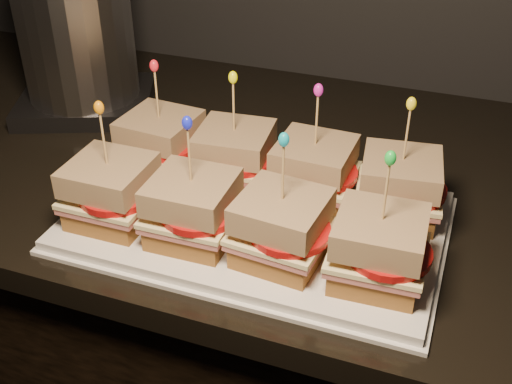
% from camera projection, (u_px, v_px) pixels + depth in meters
% --- Properties ---
extents(granite_slab, '(2.66, 0.71, 0.04)m').
position_uv_depth(granite_slab, '(452.00, 205.00, 0.92)').
color(granite_slab, black).
rests_on(granite_slab, cabinet).
extents(platter, '(0.47, 0.29, 0.02)m').
position_uv_depth(platter, '(256.00, 222.00, 0.83)').
color(platter, white).
rests_on(platter, granite_slab).
extents(platter_rim, '(0.48, 0.30, 0.01)m').
position_uv_depth(platter_rim, '(256.00, 225.00, 0.84)').
color(platter_rim, white).
rests_on(platter_rim, granite_slab).
extents(sandwich_0_bread_bot, '(0.10, 0.10, 0.03)m').
position_uv_depth(sandwich_0_bread_bot, '(163.00, 160.00, 0.92)').
color(sandwich_0_bread_bot, brown).
rests_on(sandwich_0_bread_bot, platter).
extents(sandwich_0_ham, '(0.11, 0.11, 0.01)m').
position_uv_depth(sandwich_0_ham, '(162.00, 150.00, 0.92)').
color(sandwich_0_ham, '#BC5154').
rests_on(sandwich_0_ham, sandwich_0_bread_bot).
extents(sandwich_0_cheese, '(0.11, 0.11, 0.01)m').
position_uv_depth(sandwich_0_cheese, '(161.00, 145.00, 0.91)').
color(sandwich_0_cheese, '#FFF2AB').
rests_on(sandwich_0_cheese, sandwich_0_ham).
extents(sandwich_0_tomato, '(0.09, 0.09, 0.01)m').
position_uv_depth(sandwich_0_tomato, '(167.00, 144.00, 0.90)').
color(sandwich_0_tomato, '#B71111').
rests_on(sandwich_0_tomato, sandwich_0_cheese).
extents(sandwich_0_bread_top, '(0.10, 0.10, 0.03)m').
position_uv_depth(sandwich_0_bread_top, '(160.00, 127.00, 0.90)').
color(sandwich_0_bread_top, '#5C2C12').
rests_on(sandwich_0_bread_top, sandwich_0_tomato).
extents(sandwich_0_pick, '(0.00, 0.00, 0.09)m').
position_uv_depth(sandwich_0_pick, '(157.00, 97.00, 0.87)').
color(sandwich_0_pick, tan).
rests_on(sandwich_0_pick, sandwich_0_bread_top).
extents(sandwich_0_frill, '(0.01, 0.01, 0.02)m').
position_uv_depth(sandwich_0_frill, '(154.00, 66.00, 0.85)').
color(sandwich_0_frill, red).
rests_on(sandwich_0_frill, sandwich_0_pick).
extents(sandwich_1_bread_bot, '(0.10, 0.10, 0.03)m').
position_uv_depth(sandwich_1_bread_bot, '(235.00, 174.00, 0.89)').
color(sandwich_1_bread_bot, brown).
rests_on(sandwich_1_bread_bot, platter).
extents(sandwich_1_ham, '(0.11, 0.11, 0.01)m').
position_uv_depth(sandwich_1_ham, '(235.00, 163.00, 0.88)').
color(sandwich_1_ham, '#BC5154').
rests_on(sandwich_1_ham, sandwich_1_bread_bot).
extents(sandwich_1_cheese, '(0.11, 0.11, 0.01)m').
position_uv_depth(sandwich_1_cheese, '(235.00, 159.00, 0.88)').
color(sandwich_1_cheese, '#FFF2AB').
rests_on(sandwich_1_cheese, sandwich_1_ham).
extents(sandwich_1_tomato, '(0.09, 0.09, 0.01)m').
position_uv_depth(sandwich_1_tomato, '(241.00, 158.00, 0.87)').
color(sandwich_1_tomato, '#B71111').
rests_on(sandwich_1_tomato, sandwich_1_cheese).
extents(sandwich_1_bread_top, '(0.10, 0.10, 0.03)m').
position_uv_depth(sandwich_1_bread_top, '(234.00, 141.00, 0.86)').
color(sandwich_1_bread_top, '#5C2C12').
rests_on(sandwich_1_bread_top, sandwich_1_tomato).
extents(sandwich_1_pick, '(0.00, 0.00, 0.09)m').
position_uv_depth(sandwich_1_pick, '(234.00, 109.00, 0.84)').
color(sandwich_1_pick, tan).
rests_on(sandwich_1_pick, sandwich_1_bread_top).
extents(sandwich_1_frill, '(0.01, 0.01, 0.02)m').
position_uv_depth(sandwich_1_frill, '(233.00, 77.00, 0.81)').
color(sandwich_1_frill, '#ECF109').
rests_on(sandwich_1_frill, sandwich_1_pick).
extents(sandwich_2_bread_bot, '(0.10, 0.10, 0.03)m').
position_uv_depth(sandwich_2_bread_bot, '(313.00, 189.00, 0.86)').
color(sandwich_2_bread_bot, brown).
rests_on(sandwich_2_bread_bot, platter).
extents(sandwich_2_ham, '(0.11, 0.10, 0.01)m').
position_uv_depth(sandwich_2_ham, '(313.00, 178.00, 0.85)').
color(sandwich_2_ham, '#BC5154').
rests_on(sandwich_2_ham, sandwich_2_bread_bot).
extents(sandwich_2_cheese, '(0.11, 0.11, 0.01)m').
position_uv_depth(sandwich_2_cheese, '(314.00, 174.00, 0.85)').
color(sandwich_2_cheese, '#FFF2AB').
rests_on(sandwich_2_cheese, sandwich_2_ham).
extents(sandwich_2_tomato, '(0.09, 0.09, 0.01)m').
position_uv_depth(sandwich_2_tomato, '(321.00, 173.00, 0.83)').
color(sandwich_2_tomato, '#B71111').
rests_on(sandwich_2_tomato, sandwich_2_cheese).
extents(sandwich_2_bread_top, '(0.10, 0.10, 0.03)m').
position_uv_depth(sandwich_2_bread_top, '(315.00, 155.00, 0.83)').
color(sandwich_2_bread_top, '#5C2C12').
rests_on(sandwich_2_bread_top, sandwich_2_tomato).
extents(sandwich_2_pick, '(0.00, 0.00, 0.09)m').
position_uv_depth(sandwich_2_pick, '(316.00, 123.00, 0.81)').
color(sandwich_2_pick, tan).
rests_on(sandwich_2_pick, sandwich_2_bread_top).
extents(sandwich_2_frill, '(0.01, 0.01, 0.02)m').
position_uv_depth(sandwich_2_frill, '(318.00, 90.00, 0.78)').
color(sandwich_2_frill, '#D81CAC').
rests_on(sandwich_2_frill, sandwich_2_pick).
extents(sandwich_3_bread_bot, '(0.11, 0.11, 0.03)m').
position_uv_depth(sandwich_3_bread_bot, '(397.00, 205.00, 0.83)').
color(sandwich_3_bread_bot, brown).
rests_on(sandwich_3_bread_bot, platter).
extents(sandwich_3_ham, '(0.12, 0.11, 0.01)m').
position_uv_depth(sandwich_3_ham, '(398.00, 194.00, 0.82)').
color(sandwich_3_ham, '#BC5154').
rests_on(sandwich_3_ham, sandwich_3_bread_bot).
extents(sandwich_3_cheese, '(0.12, 0.11, 0.01)m').
position_uv_depth(sandwich_3_cheese, '(399.00, 190.00, 0.81)').
color(sandwich_3_cheese, '#FFF2AB').
rests_on(sandwich_3_cheese, sandwich_3_ham).
extents(sandwich_3_tomato, '(0.09, 0.09, 0.01)m').
position_uv_depth(sandwich_3_tomato, '(408.00, 189.00, 0.80)').
color(sandwich_3_tomato, '#B71111').
rests_on(sandwich_3_tomato, sandwich_3_cheese).
extents(sandwich_3_bread_top, '(0.11, 0.11, 0.03)m').
position_uv_depth(sandwich_3_bread_top, '(402.00, 171.00, 0.80)').
color(sandwich_3_bread_top, '#5C2C12').
rests_on(sandwich_3_bread_top, sandwich_3_tomato).
extents(sandwich_3_pick, '(0.00, 0.00, 0.09)m').
position_uv_depth(sandwich_3_pick, '(406.00, 138.00, 0.77)').
color(sandwich_3_pick, tan).
rests_on(sandwich_3_pick, sandwich_3_bread_top).
extents(sandwich_3_frill, '(0.01, 0.01, 0.02)m').
position_uv_depth(sandwich_3_frill, '(411.00, 104.00, 0.75)').
color(sandwich_3_frill, yellow).
rests_on(sandwich_3_frill, sandwich_3_pick).
extents(sandwich_4_bread_bot, '(0.09, 0.09, 0.03)m').
position_uv_depth(sandwich_4_bread_bot, '(114.00, 210.00, 0.82)').
color(sandwich_4_bread_bot, brown).
rests_on(sandwich_4_bread_bot, platter).
extents(sandwich_4_ham, '(0.10, 0.10, 0.01)m').
position_uv_depth(sandwich_4_ham, '(112.00, 199.00, 0.81)').
color(sandwich_4_ham, '#BC5154').
rests_on(sandwich_4_ham, sandwich_4_bread_bot).
extents(sandwich_4_cheese, '(0.11, 0.10, 0.01)m').
position_uv_depth(sandwich_4_cheese, '(112.00, 194.00, 0.81)').
color(sandwich_4_cheese, '#FFF2AB').
rests_on(sandwich_4_cheese, sandwich_4_ham).
extents(sandwich_4_tomato, '(0.09, 0.09, 0.01)m').
position_uv_depth(sandwich_4_tomato, '(117.00, 193.00, 0.79)').
color(sandwich_4_tomato, '#B71111').
rests_on(sandwich_4_tomato, sandwich_4_cheese).
extents(sandwich_4_bread_top, '(0.10, 0.10, 0.03)m').
position_uv_depth(sandwich_4_bread_top, '(109.00, 175.00, 0.79)').
color(sandwich_4_bread_top, '#5C2C12').
rests_on(sandwich_4_bread_top, sandwich_4_tomato).
extents(sandwich_4_pick, '(0.00, 0.00, 0.09)m').
position_uv_depth(sandwich_4_pick, '(104.00, 142.00, 0.76)').
color(sandwich_4_pick, tan).
rests_on(sandwich_4_pick, sandwich_4_bread_top).
extents(sandwich_4_frill, '(0.01, 0.01, 0.02)m').
position_uv_depth(sandwich_4_frill, '(99.00, 108.00, 0.74)').
color(sandwich_4_frill, orange).
rests_on(sandwich_4_frill, sandwich_4_pick).
extents(sandwich_5_bread_bot, '(0.10, 0.10, 0.03)m').
position_uv_depth(sandwich_5_bread_bot, '(194.00, 228.00, 0.79)').
color(sandwich_5_bread_bot, brown).
rests_on(sandwich_5_bread_bot, platter).
extents(sandwich_5_ham, '(0.11, 0.10, 0.01)m').
position_uv_depth(sandwich_5_ham, '(193.00, 217.00, 0.78)').
color(sandwich_5_ham, '#BC5154').
rests_on(sandwich_5_ham, sandwich_5_bread_bot).
extents(sandwich_5_cheese, '(0.11, 0.10, 0.01)m').
position_uv_depth(sandwich_5_cheese, '(193.00, 212.00, 0.77)').
color(sandwich_5_cheese, '#FFF2AB').
rests_on(sandwich_5_cheese, sandwich_5_ham).
extents(sandwich_5_tomato, '(0.09, 0.09, 0.01)m').
position_uv_depth(sandwich_5_tomato, '(200.00, 211.00, 0.76)').
color(sandwich_5_tomato, '#B71111').
rests_on(sandwich_5_tomato, sandwich_5_cheese).
extents(sandwich_5_bread_top, '(0.10, 0.10, 0.03)m').
position_uv_depth(sandwich_5_bread_top, '(192.00, 192.00, 0.76)').
color(sandwich_5_bread_top, '#5C2C12').
rests_on(sandwich_5_bread_top, sandwich_5_tomato).
extents(sandwich_5_pick, '(0.00, 0.00, 0.09)m').
position_uv_depth(sandwich_5_pick, '(189.00, 158.00, 0.73)').
color(sandwich_5_pick, tan).
rests_on(sandwich_5_pick, sandwich_5_bread_top).
extents(sandwich_5_frill, '(0.01, 0.01, 0.02)m').
position_uv_depth(sandwich_5_frill, '(187.00, 123.00, 0.71)').
color(sandwich_5_frill, '#1721E5').
rests_on(sandwich_5_frill, sandwich_5_pick).
extents(sandwich_6_bread_bot, '(0.10, 0.10, 0.03)m').
position_uv_depth(sandwich_6_bread_bot, '(281.00, 247.00, 0.75)').
color(sandwich_6_bread_bot, brown).
rests_on(sandwich_6_bread_bot, platter).
extents(sandwich_6_ham, '(0.11, 0.11, 0.01)m').
position_uv_depth(sandwich_6_ham, '(281.00, 236.00, 0.74)').
color(sandwich_6_ham, '#BC5154').
rests_on(sandwich_6_ham, sandwich_6_bread_bot).
extents(sandwich_6_cheese, '(0.11, 0.11, 0.01)m').
position_uv_depth(sandwich_6_cheese, '(281.00, 231.00, 0.74)').
color(sandwich_6_cheese, '#FFF2AB').
rests_on(sandwich_6_cheese, sandwich_6_ham).
extents(sandwich_6_tomato, '(0.09, 0.09, 0.01)m').
position_uv_depth(sandwich_6_tomato, '(290.00, 231.00, 0.73)').
color(sandwich_6_tomato, '#B71111').
rests_on(sandwich_6_tomato, sandwich_6_cheese).
extents(sandwich_6_bread_top, '(0.10, 0.10, 0.03)m').
position_uv_depth(sandwich_6_bread_top, '(282.00, 211.00, 0.72)').
color(sandwich_6_bread_top, '#5C2C12').
rests_on(sandwich_6_bread_top, sandwich_6_tomato).
extents(sandwich_6_pick, '(0.00, 0.00, 0.09)m').
position_uv_depth(sandwich_6_pick, '(283.00, 176.00, 0.70)').
color(sandwich_6_pick, tan).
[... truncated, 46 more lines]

